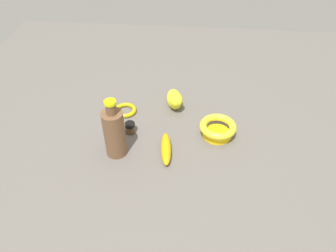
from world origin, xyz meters
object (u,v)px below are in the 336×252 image
at_px(bangle, 125,110).
at_px(banana, 166,149).
at_px(bowl, 218,128).
at_px(bottle_tall, 114,132).
at_px(nail_polish_jar, 130,128).
at_px(cat_figurine, 175,99).

xyz_separation_m(bangle, banana, (-0.22, -0.19, 0.01)).
distance_m(bangle, bowl, 0.40).
bearing_deg(bottle_tall, banana, -85.03).
xyz_separation_m(bangle, bowl, (-0.11, -0.38, 0.03)).
bearing_deg(banana, bowl, 113.79).
bearing_deg(nail_polish_jar, banana, -123.48).
xyz_separation_m(bowl, nail_polish_jar, (-0.01, 0.34, -0.01)).
relative_size(bottle_tall, banana, 1.44).
bearing_deg(bowl, bangle, 73.72).
xyz_separation_m(bangle, nail_polish_jar, (-0.12, -0.04, 0.01)).
xyz_separation_m(banana, cat_figurine, (0.27, -0.01, 0.02)).
relative_size(bangle, banana, 0.58).
relative_size(bangle, nail_polish_jar, 2.14).
relative_size(bowl, cat_figurine, 0.90).
relative_size(bangle, bowl, 0.66).
relative_size(bowl, bottle_tall, 0.60).
bearing_deg(bangle, bottle_tall, -176.62).
bearing_deg(nail_polish_jar, bottle_tall, 165.67).
bearing_deg(bottle_tall, cat_figurine, -33.12).
relative_size(bottle_tall, nail_polish_jar, 5.34).
bearing_deg(bottle_tall, bangle, 3.38).
relative_size(bottle_tall, cat_figurine, 1.49).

